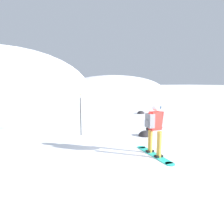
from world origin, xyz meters
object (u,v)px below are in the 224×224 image
piste_marker_near (80,109)px  rock_mid (141,114)px  snowboarder_main (154,127)px  rock_dark (146,136)px

piste_marker_near → rock_mid: (5.62, 4.13, -1.17)m
piste_marker_near → rock_mid: 7.07m
rock_mid → snowboarder_main: bearing=-118.7°
piste_marker_near → snowboarder_main: bearing=-64.7°
snowboarder_main → rock_dark: snowboarder_main is taller
snowboarder_main → rock_dark: size_ratio=2.80×
piste_marker_near → rock_mid: piste_marker_near is taller
snowboarder_main → rock_mid: 8.51m
rock_dark → rock_mid: bearing=60.5°
piste_marker_near → rock_mid: size_ratio=3.56×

